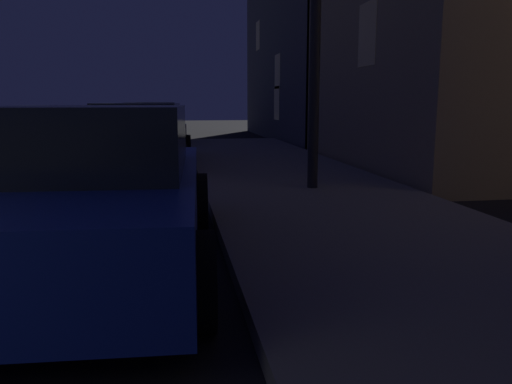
{
  "coord_description": "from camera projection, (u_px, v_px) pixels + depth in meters",
  "views": [
    {
      "loc": [
        3.55,
        -0.3,
        1.47
      ],
      "look_at": [
        4.0,
        2.5,
        0.96
      ],
      "focal_mm": 35.88,
      "sensor_mm": 36.0,
      "label": 1
    }
  ],
  "objects": [
    {
      "name": "car_blue",
      "position": [
        92.0,
        191.0,
        4.4
      ],
      "size": [
        2.18,
        4.34,
        1.43
      ],
      "color": "navy",
      "rests_on": "ground"
    },
    {
      "name": "car_white",
      "position": [
        140.0,
        136.0,
        11.08
      ],
      "size": [
        2.3,
        4.56,
        1.43
      ],
      "color": "silver",
      "rests_on": "ground"
    },
    {
      "name": "car_green",
      "position": [
        151.0,
        124.0,
        17.31
      ],
      "size": [
        2.06,
        4.55,
        1.43
      ],
      "color": "#19592D",
      "rests_on": "ground"
    },
    {
      "name": "car_black",
      "position": [
        157.0,
        118.0,
        23.41
      ],
      "size": [
        2.11,
        4.24,
        1.43
      ],
      "color": "black",
      "rests_on": "ground"
    },
    {
      "name": "building_far",
      "position": [
        351.0,
        12.0,
        19.82
      ],
      "size": [
        6.46,
        11.7,
        9.77
      ],
      "color": "#4C4C56",
      "rests_on": "ground"
    }
  ]
}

